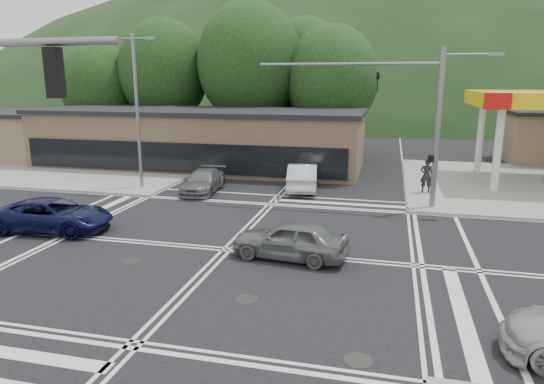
% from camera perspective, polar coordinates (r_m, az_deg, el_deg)
% --- Properties ---
extents(ground, '(120.00, 120.00, 0.00)m').
position_cam_1_polar(ground, '(19.07, -5.34, -6.76)').
color(ground, black).
rests_on(ground, ground).
extents(sidewalk_ne, '(16.00, 16.00, 0.15)m').
position_cam_1_polar(sidewalk_ne, '(33.79, 28.99, 0.57)').
color(sidewalk_ne, gray).
rests_on(sidewalk_ne, ground).
extents(sidewalk_nw, '(16.00, 16.00, 0.15)m').
position_cam_1_polar(sidewalk_nw, '(38.72, -19.28, 2.91)').
color(sidewalk_nw, gray).
rests_on(sidewalk_nw, ground).
extents(commercial_row, '(24.00, 8.00, 4.00)m').
position_cam_1_polar(commercial_row, '(36.95, -8.59, 6.06)').
color(commercial_row, brown).
rests_on(commercial_row, ground).
extents(commercial_nw, '(8.00, 7.00, 3.60)m').
position_cam_1_polar(commercial_nw, '(45.49, -27.69, 5.77)').
color(commercial_nw, '#846B4F').
rests_on(commercial_nw, ground).
extents(hill_north, '(252.00, 126.00, 140.00)m').
position_cam_1_polar(hill_north, '(107.28, 10.70, 9.49)').
color(hill_north, '#193116').
rests_on(hill_north, ground).
extents(tree_n_a, '(8.00, 8.00, 11.75)m').
position_cam_1_polar(tree_n_a, '(45.53, -12.60, 13.70)').
color(tree_n_a, '#382619').
rests_on(tree_n_a, ground).
extents(tree_n_b, '(9.00, 9.00, 12.98)m').
position_cam_1_polar(tree_n_b, '(42.65, -2.62, 14.92)').
color(tree_n_b, '#382619').
rests_on(tree_n_b, ground).
extents(tree_n_c, '(7.60, 7.60, 10.87)m').
position_cam_1_polar(tree_n_c, '(41.22, 7.03, 13.09)').
color(tree_n_c, '#382619').
rests_on(tree_n_c, ground).
extents(tree_n_d, '(6.80, 6.80, 9.76)m').
position_cam_1_polar(tree_n_d, '(47.62, -19.70, 11.65)').
color(tree_n_d, '#382619').
rests_on(tree_n_d, ground).
extents(tree_n_e, '(8.40, 8.40, 11.98)m').
position_cam_1_polar(tree_n_e, '(45.62, 3.83, 13.97)').
color(tree_n_e, '#382619').
rests_on(tree_n_e, ground).
extents(streetlight_nw, '(2.50, 0.25, 9.00)m').
position_cam_1_polar(streetlight_nw, '(29.68, -15.51, 9.94)').
color(streetlight_nw, slate).
rests_on(streetlight_nw, ground).
extents(signal_mast_ne, '(11.65, 0.30, 8.00)m').
position_cam_1_polar(signal_mast_ne, '(25.18, 16.22, 9.45)').
color(signal_mast_ne, slate).
rests_on(signal_mast_ne, ground).
extents(car_blue_west, '(5.25, 2.76, 1.41)m').
position_cam_1_polar(car_blue_west, '(23.13, -24.36, -2.50)').
color(car_blue_west, '#0C0F35').
rests_on(car_blue_west, ground).
extents(car_grey_center, '(4.42, 2.18, 1.45)m').
position_cam_1_polar(car_grey_center, '(17.91, 2.15, -5.59)').
color(car_grey_center, slate).
rests_on(car_grey_center, ground).
extents(car_queue_a, '(2.35, 5.01, 1.59)m').
position_cam_1_polar(car_queue_a, '(28.94, 3.63, 1.81)').
color(car_queue_a, silver).
rests_on(car_queue_a, ground).
extents(car_queue_b, '(2.10, 4.70, 1.57)m').
position_cam_1_polar(car_queue_b, '(36.89, 5.89, 4.22)').
color(car_queue_b, '#B8B9B4').
rests_on(car_queue_b, ground).
extents(car_northbound, '(2.12, 4.56, 1.29)m').
position_cam_1_polar(car_northbound, '(28.56, -8.08, 1.25)').
color(car_northbound, slate).
rests_on(car_northbound, ground).
extents(pedestrian, '(0.73, 0.50, 1.95)m').
position_cam_1_polar(pedestrian, '(28.93, 17.70, 1.86)').
color(pedestrian, black).
rests_on(pedestrian, sidewalk_ne).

